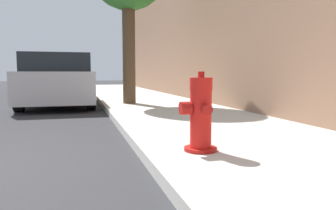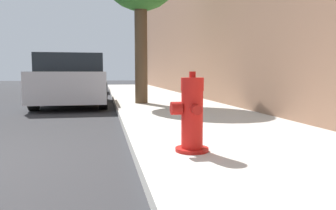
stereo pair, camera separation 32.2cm
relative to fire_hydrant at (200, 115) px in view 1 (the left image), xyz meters
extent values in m
cube|color=beige|center=(0.80, -0.11, -0.42)|extent=(2.70, 40.00, 0.12)
cylinder|color=#A91511|center=(0.01, 0.00, -0.34)|extent=(0.33, 0.33, 0.04)
cylinder|color=red|center=(0.01, 0.00, -0.04)|extent=(0.21, 0.21, 0.56)
cylinder|color=red|center=(0.01, 0.00, 0.31)|extent=(0.22, 0.22, 0.13)
cylinder|color=#A91511|center=(0.01, 0.00, 0.40)|extent=(0.06, 0.06, 0.06)
cylinder|color=#A91511|center=(0.01, -0.15, 0.07)|extent=(0.09, 0.09, 0.09)
cylinder|color=#A91511|center=(0.01, 0.15, 0.07)|extent=(0.09, 0.09, 0.09)
cylinder|color=#A91511|center=(-0.15, 0.00, 0.07)|extent=(0.10, 0.13, 0.13)
cube|color=#B7B7BC|center=(-1.66, 6.45, 0.08)|extent=(1.78, 4.18, 0.74)
cube|color=black|center=(-1.66, 6.29, 0.68)|extent=(1.64, 2.30, 0.46)
cylinder|color=black|center=(-2.47, 7.75, -0.14)|extent=(0.20, 0.67, 0.67)
cylinder|color=black|center=(-0.85, 7.75, -0.14)|extent=(0.20, 0.67, 0.67)
cylinder|color=black|center=(-2.47, 5.16, -0.14)|extent=(0.20, 0.67, 0.67)
cylinder|color=black|center=(-0.85, 5.16, -0.14)|extent=(0.20, 0.67, 0.67)
cube|color=black|center=(-1.76, 13.04, 0.04)|extent=(1.68, 4.39, 0.65)
cube|color=black|center=(-1.76, 12.86, 0.65)|extent=(1.54, 2.41, 0.57)
cylinder|color=black|center=(-2.51, 14.40, -0.13)|extent=(0.20, 0.69, 0.69)
cylinder|color=black|center=(-1.00, 14.40, -0.13)|extent=(0.20, 0.69, 0.69)
cylinder|color=black|center=(-2.51, 11.68, -0.13)|extent=(0.20, 0.69, 0.69)
cylinder|color=black|center=(-1.00, 11.68, -0.13)|extent=(0.20, 0.69, 0.69)
cylinder|color=brown|center=(0.13, 5.40, 1.00)|extent=(0.32, 0.32, 2.71)
camera|label=1|loc=(-1.15, -2.99, 0.41)|focal=35.00mm
camera|label=2|loc=(-0.84, -3.06, 0.41)|focal=35.00mm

